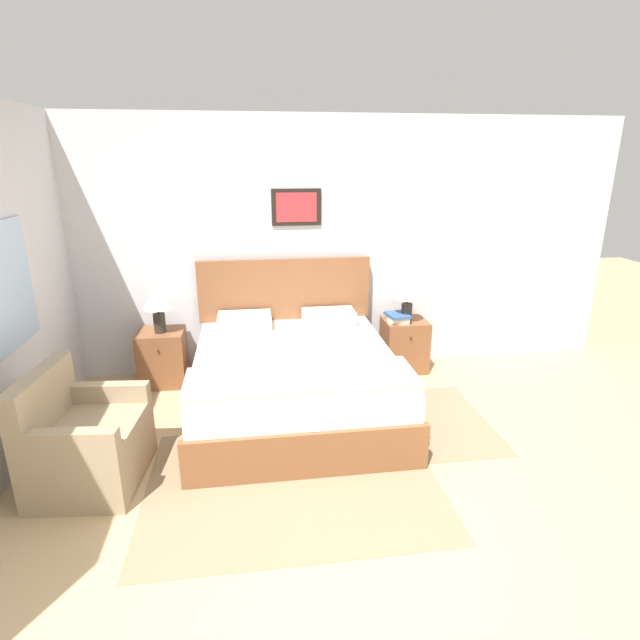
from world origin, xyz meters
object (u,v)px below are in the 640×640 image
armchair (85,443)px  table_lamp_near_window (157,301)px  nightstand_by_door (404,345)px  table_lamp_by_door (408,292)px  nightstand_near_window (163,357)px  bed (294,379)px

armchair → table_lamp_near_window: bearing=175.0°
nightstand_by_door → table_lamp_by_door: bearing=-91.8°
armchair → table_lamp_by_door: size_ratio=1.85×
armchair → nightstand_near_window: (0.28, 1.60, -0.02)m
armchair → table_lamp_by_door: table_lamp_by_door is taller
table_lamp_by_door → bed: bearing=-148.9°
table_lamp_near_window → table_lamp_by_door: 2.50m
nightstand_near_window → table_lamp_by_door: bearing=-0.6°
table_lamp_near_window → table_lamp_by_door: bearing=0.0°
nightstand_near_window → table_lamp_by_door: (2.51, -0.03, 0.60)m
bed → armchair: bearing=-152.1°
nightstand_by_door → table_lamp_near_window: bearing=-179.4°
bed → armchair: (-1.53, -0.81, -0.02)m
bed → table_lamp_by_door: 1.56m
armchair → table_lamp_near_window: (0.29, 1.57, 0.58)m
nightstand_near_window → nightstand_by_door: (2.51, 0.00, 0.00)m
bed → table_lamp_by_door: size_ratio=4.45×
nightstand_near_window → table_lamp_near_window: size_ratio=1.23×
nightstand_near_window → bed: bearing=-32.0°
armchair → nightstand_by_door: (2.79, 1.60, -0.02)m
nightstand_by_door → table_lamp_by_door: table_lamp_by_door is taller
bed → nightstand_near_window: bed is taller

